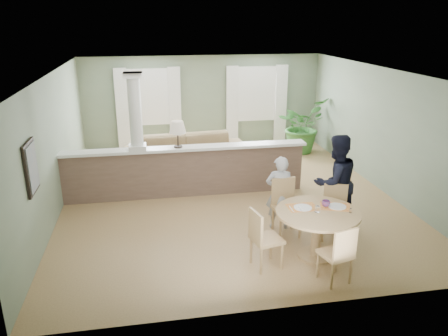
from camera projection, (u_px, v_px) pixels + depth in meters
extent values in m
plane|color=tan|center=(228.00, 195.00, 9.65)|extent=(8.00, 8.00, 0.00)
cube|color=gray|center=(203.00, 102.00, 12.93)|extent=(7.00, 0.02, 2.70)
cube|color=gray|center=(55.00, 145.00, 8.62)|extent=(0.02, 8.00, 2.70)
cube|color=gray|center=(381.00, 129.00, 9.79)|extent=(0.02, 8.00, 2.70)
cube|color=gray|center=(287.00, 218.00, 5.49)|extent=(7.00, 0.02, 2.70)
cube|color=white|center=(229.00, 72.00, 8.76)|extent=(7.00, 8.00, 0.02)
cube|color=white|center=(148.00, 97.00, 12.57)|extent=(1.10, 0.02, 1.50)
cube|color=white|center=(148.00, 97.00, 12.54)|extent=(1.22, 0.04, 1.62)
cube|color=white|center=(256.00, 94.00, 13.10)|extent=(1.10, 0.02, 1.50)
cube|color=white|center=(256.00, 94.00, 13.08)|extent=(1.22, 0.04, 1.62)
cube|color=silver|center=(122.00, 109.00, 12.46)|extent=(0.35, 0.10, 2.30)
cube|color=silver|center=(175.00, 107.00, 12.71)|extent=(0.35, 0.10, 2.30)
cube|color=silver|center=(232.00, 105.00, 12.99)|extent=(0.35, 0.10, 2.30)
cube|color=silver|center=(281.00, 103.00, 13.24)|extent=(0.35, 0.10, 2.30)
cube|color=black|center=(31.00, 167.00, 6.70)|extent=(0.04, 0.62, 0.82)
cube|color=slate|center=(33.00, 167.00, 6.71)|extent=(0.02, 0.52, 0.72)
cube|color=brown|center=(186.00, 173.00, 9.51)|extent=(5.20, 0.22, 1.05)
cube|color=white|center=(185.00, 148.00, 9.33)|extent=(5.32, 0.36, 0.06)
cube|color=white|center=(138.00, 147.00, 9.14)|extent=(0.36, 0.36, 0.10)
cylinder|color=white|center=(135.00, 112.00, 8.89)|extent=(0.26, 0.26, 1.39)
cube|color=white|center=(133.00, 75.00, 8.65)|extent=(0.38, 0.38, 0.10)
cylinder|color=black|center=(178.00, 147.00, 9.29)|extent=(0.18, 0.18, 0.03)
cylinder|color=black|center=(178.00, 140.00, 9.24)|extent=(0.03, 0.03, 0.28)
cone|color=beige|center=(177.00, 127.00, 9.15)|extent=(0.36, 0.36, 0.26)
imported|color=olive|center=(187.00, 154.00, 11.04)|extent=(3.14, 1.43, 0.89)
imported|color=#31692A|center=(302.00, 125.00, 12.55)|extent=(1.86, 1.84, 1.56)
cylinder|color=tan|center=(315.00, 255.00, 7.19)|extent=(0.56, 0.56, 0.04)
cylinder|color=tan|center=(316.00, 234.00, 7.07)|extent=(0.15, 0.15, 0.73)
cylinder|color=tan|center=(318.00, 213.00, 6.94)|extent=(1.34, 1.34, 0.04)
cube|color=#B94029|center=(302.00, 207.00, 7.08)|extent=(0.48, 0.35, 0.01)
cube|color=#B94029|center=(335.00, 206.00, 7.11)|extent=(0.57, 0.49, 0.01)
cylinder|color=white|center=(303.00, 208.00, 7.05)|extent=(0.29, 0.29, 0.01)
cylinder|color=white|center=(337.00, 206.00, 7.09)|extent=(0.29, 0.29, 0.01)
cylinder|color=white|center=(317.00, 209.00, 6.89)|extent=(0.08, 0.08, 0.10)
cube|color=silver|center=(300.00, 209.00, 6.99)|extent=(0.02, 0.20, 0.00)
cube|color=silver|center=(291.00, 209.00, 7.01)|extent=(0.01, 0.24, 0.00)
cylinder|color=white|center=(351.00, 211.00, 6.88)|extent=(0.04, 0.04, 0.07)
cylinder|color=silver|center=(351.00, 208.00, 6.87)|extent=(0.04, 0.04, 0.01)
imported|color=#2347A6|center=(326.00, 204.00, 7.10)|extent=(0.13, 0.13, 0.11)
cube|color=tan|center=(287.00, 209.00, 7.78)|extent=(0.50, 0.50, 0.05)
cylinder|color=tan|center=(280.00, 228.00, 7.65)|extent=(0.04, 0.04, 0.47)
cylinder|color=tan|center=(300.00, 226.00, 7.74)|extent=(0.04, 0.04, 0.47)
cylinder|color=tan|center=(273.00, 219.00, 7.99)|extent=(0.04, 0.04, 0.47)
cylinder|color=tan|center=(292.00, 217.00, 8.08)|extent=(0.04, 0.04, 0.47)
cube|color=tan|center=(283.00, 191.00, 7.88)|extent=(0.44, 0.08, 0.50)
cube|color=tan|center=(334.00, 214.00, 7.65)|extent=(0.57, 0.57, 0.05)
cylinder|color=tan|center=(323.00, 230.00, 7.61)|extent=(0.04, 0.04, 0.44)
cylinder|color=tan|center=(343.00, 232.00, 7.53)|extent=(0.04, 0.04, 0.44)
cylinder|color=tan|center=(323.00, 221.00, 7.93)|extent=(0.04, 0.04, 0.44)
cylinder|color=tan|center=(343.00, 223.00, 7.85)|extent=(0.04, 0.04, 0.44)
cube|color=tan|center=(335.00, 196.00, 7.75)|extent=(0.40, 0.20, 0.48)
cube|color=tan|center=(335.00, 254.00, 6.40)|extent=(0.51, 0.51, 0.05)
cylinder|color=tan|center=(336.00, 260.00, 6.69)|extent=(0.04, 0.04, 0.43)
cylinder|color=tan|center=(318.00, 265.00, 6.55)|extent=(0.04, 0.04, 0.43)
cylinder|color=tan|center=(351.00, 271.00, 6.40)|extent=(0.04, 0.04, 0.43)
cylinder|color=tan|center=(332.00, 276.00, 6.26)|extent=(0.04, 0.04, 0.43)
cube|color=tan|center=(345.00, 245.00, 6.16)|extent=(0.40, 0.14, 0.46)
cube|color=tan|center=(267.00, 239.00, 6.78)|extent=(0.52, 0.52, 0.05)
cylinder|color=tan|center=(282.00, 256.00, 6.77)|extent=(0.04, 0.04, 0.45)
cylinder|color=tan|center=(271.00, 246.00, 7.08)|extent=(0.04, 0.04, 0.45)
cylinder|color=tan|center=(261.00, 261.00, 6.64)|extent=(0.04, 0.04, 0.45)
cylinder|color=tan|center=(251.00, 250.00, 6.95)|extent=(0.04, 0.04, 0.45)
cube|color=tan|center=(256.00, 226.00, 6.62)|extent=(0.13, 0.42, 0.48)
imported|color=#A7A7AC|center=(279.00, 193.00, 7.97)|extent=(0.57, 0.43, 1.39)
imported|color=black|center=(335.00, 182.00, 7.94)|extent=(0.99, 0.85, 1.78)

